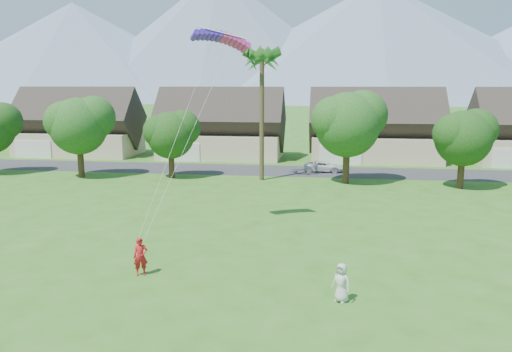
% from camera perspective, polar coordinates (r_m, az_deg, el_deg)
% --- Properties ---
extents(ground, '(500.00, 500.00, 0.00)m').
position_cam_1_polar(ground, '(21.07, -3.86, -15.21)').
color(ground, '#2D6019').
rests_on(ground, ground).
extents(street, '(90.00, 7.00, 0.01)m').
position_cam_1_polar(street, '(53.51, 3.52, 0.60)').
color(street, '#2D2D30').
rests_on(street, ground).
extents(kite_flyer, '(0.80, 0.68, 1.87)m').
position_cam_1_polar(kite_flyer, '(24.96, -13.05, -8.97)').
color(kite_flyer, red).
rests_on(kite_flyer, ground).
extents(watcher, '(0.99, 0.90, 1.70)m').
position_cam_1_polar(watcher, '(21.87, 9.73, -11.92)').
color(watcher, silver).
rests_on(watcher, ground).
extents(parked_car, '(4.19, 2.04, 1.15)m').
position_cam_1_polar(parked_car, '(53.27, 7.71, 1.10)').
color(parked_car, silver).
rests_on(parked_car, ground).
extents(mountain_ridge, '(540.00, 240.00, 70.00)m').
position_cam_1_polar(mountain_ridge, '(279.38, 9.47, 14.37)').
color(mountain_ridge, slate).
rests_on(mountain_ridge, ground).
extents(houses_row, '(72.75, 8.19, 8.86)m').
position_cam_1_polar(houses_row, '(61.94, 4.65, 5.13)').
color(houses_row, beige).
rests_on(houses_row, ground).
extents(tree_row, '(62.27, 6.67, 8.45)m').
position_cam_1_polar(tree_row, '(46.97, 1.62, 5.26)').
color(tree_row, '#47301C').
rests_on(tree_row, ground).
extents(fan_palm, '(3.00, 3.00, 13.80)m').
position_cam_1_polar(fan_palm, '(47.54, 0.68, 13.66)').
color(fan_palm, '#4C3D26').
rests_on(fan_palm, ground).
extents(parafoil_kite, '(3.71, 1.66, 0.50)m').
position_cam_1_polar(parafoil_kite, '(31.11, -4.00, 15.57)').
color(parafoil_kite, '#471AC8').
rests_on(parafoil_kite, ground).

